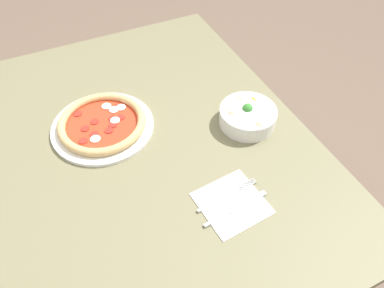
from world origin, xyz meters
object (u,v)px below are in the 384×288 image
(bowl, at_px, (248,115))
(fork, at_px, (227,196))
(knife, at_px, (233,210))
(pizza, at_px, (102,124))

(bowl, distance_m, fork, 0.30)
(bowl, xyz_separation_m, knife, (0.27, -0.20, -0.03))
(pizza, height_order, bowl, bowl)
(fork, distance_m, knife, 0.05)
(bowl, relative_size, knife, 0.91)
(bowl, bearing_deg, pizza, -112.54)
(bowl, bearing_deg, knife, -37.30)
(pizza, height_order, knife, pizza)
(knife, bearing_deg, pizza, 109.97)
(bowl, xyz_separation_m, fork, (0.22, -0.20, -0.03))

